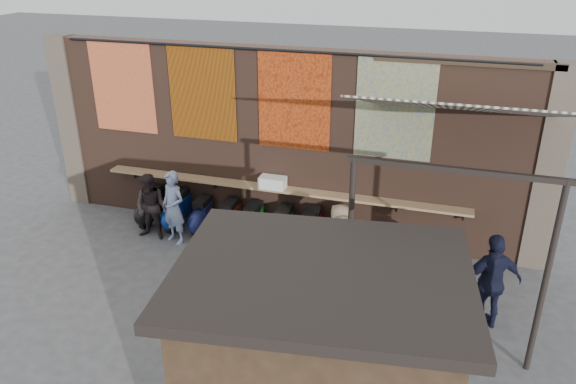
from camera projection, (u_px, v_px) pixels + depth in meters
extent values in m
plane|color=#474749|center=(240.00, 292.00, 10.34)|extent=(70.00, 70.00, 0.00)
cube|color=brown|center=(283.00, 143.00, 11.87)|extent=(10.00, 0.40, 4.00)
cube|color=#4C4238|center=(74.00, 122.00, 13.26)|extent=(0.50, 0.50, 4.00)
cube|color=#4C4238|center=(548.00, 170.00, 10.49)|extent=(0.50, 0.50, 4.00)
cube|color=#9E7A51|center=(278.00, 189.00, 11.92)|extent=(8.00, 0.32, 0.05)
cube|color=white|center=(273.00, 182.00, 11.86)|extent=(0.56, 0.31, 0.25)
cube|color=maroon|center=(123.00, 87.00, 12.23)|extent=(1.50, 0.02, 2.00)
cube|color=#C05C0B|center=(202.00, 93.00, 11.72)|extent=(1.50, 0.02, 2.00)
cube|color=#AF4515|center=(294.00, 101.00, 11.19)|extent=(1.50, 0.02, 2.00)
cube|color=#274F8F|center=(395.00, 109.00, 10.66)|extent=(1.50, 0.02, 2.00)
cylinder|color=black|center=(279.00, 50.00, 10.86)|extent=(9.50, 0.06, 0.06)
imported|color=#8A9BCA|center=(173.00, 208.00, 11.77)|extent=(0.68, 0.55, 1.60)
imported|color=#2C2224|center=(151.00, 207.00, 11.94)|extent=(0.72, 0.57, 1.48)
imported|color=black|center=(491.00, 282.00, 9.11)|extent=(1.09, 0.78, 1.72)
imported|color=#525156|center=(441.00, 288.00, 8.90)|extent=(1.29, 0.98, 1.77)
imported|color=#856D54|center=(339.00, 244.00, 10.39)|extent=(0.90, 0.75, 1.58)
cube|color=black|center=(322.00, 274.00, 5.55)|extent=(3.22, 2.63, 0.12)
cube|color=gold|center=(330.00, 289.00, 6.81)|extent=(1.20, 0.19, 0.50)
cube|color=#473321|center=(327.00, 355.00, 7.23)|extent=(2.18, 0.38, 0.06)
cube|color=beige|center=(462.00, 107.00, 8.74)|extent=(3.20, 3.28, 0.97)
cube|color=#33261C|center=(467.00, 62.00, 9.96)|extent=(3.30, 0.08, 0.12)
cube|color=black|center=(456.00, 170.00, 7.62)|extent=(3.00, 0.08, 0.08)
cylinder|color=black|center=(349.00, 252.00, 8.62)|extent=(0.09, 0.09, 3.10)
cylinder|color=black|center=(545.00, 282.00, 7.88)|extent=(0.09, 0.09, 3.10)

